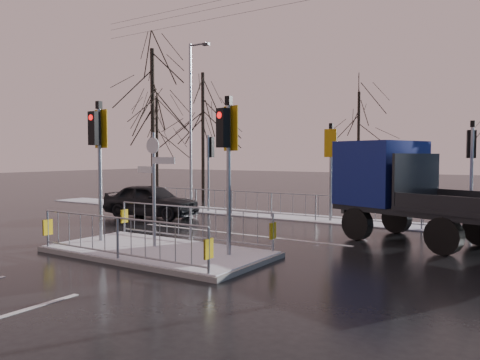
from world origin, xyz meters
The scene contains 12 objects.
ground centered at (0.00, 0.00, 0.00)m, with size 120.00×120.00×0.00m, color black.
snow_verge centered at (0.00, 8.60, 0.02)m, with size 30.00×2.00×0.04m, color white.
lane_markings centered at (0.00, -0.33, 0.00)m, with size 8.00×11.38×0.01m.
traffic_island centered at (-0.01, 0.01, 0.39)m, with size 6.00×3.04×4.15m.
far_kerb_fixtures centered at (0.29, 8.09, 1.02)m, with size 18.00×0.65×3.83m.
car_far_lane centered at (-5.33, 5.37, 0.71)m, with size 1.67×4.15×1.41m, color black.
flatbed_truck centered at (5.06, 5.56, 1.62)m, with size 7.00×4.43×3.05m.
tree_near_a centered at (-10.50, 11.00, 6.11)m, with size 4.75×4.75×8.97m.
tree_near_b centered at (-8.00, 12.50, 5.15)m, with size 4.00×4.00×7.55m.
tree_near_c centered at (-12.50, 13.50, 4.50)m, with size 3.50×3.50×6.61m.
tree_far_a centered at (-2.00, 22.00, 4.82)m, with size 3.75×3.75×7.08m.
street_lamp_left centered at (-6.43, 9.50, 4.49)m, with size 1.25×0.18×8.20m.
Camera 1 is at (8.44, -9.10, 2.60)m, focal length 35.00 mm.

